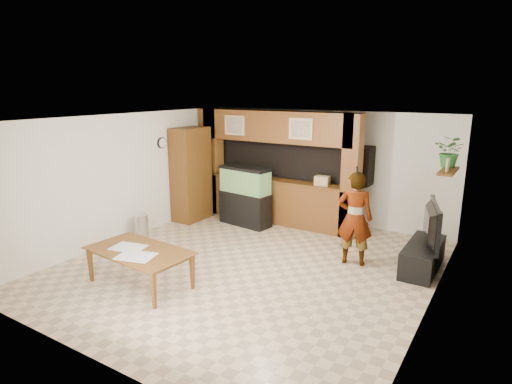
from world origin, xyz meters
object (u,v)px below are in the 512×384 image
Objects in this scene: aquarium at (245,197)px; television at (426,223)px; person at (355,218)px; dining_table at (139,268)px; pantry_cabinet at (191,174)px.

aquarium reaches higher than television.
person is 3.78m from dining_table.
pantry_cabinet reaches higher than aquarium.
dining_table is at bearing 114.06° from television.
person reaches higher than television.
aquarium is at bearing 67.78° from television.
pantry_cabinet is 5.36m from television.
television is 0.75× the size of person.
aquarium reaches higher than dining_table.
pantry_cabinet is at bearing -159.61° from aquarium.
pantry_cabinet is 1.44m from aquarium.
person reaches higher than dining_table.
television is 1.19m from person.
person is 1.00× the size of dining_table.
pantry_cabinet is at bearing -21.21° from person.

